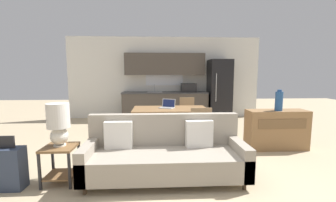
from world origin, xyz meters
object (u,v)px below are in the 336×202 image
Objects in this scene: couch at (165,154)px; side_table at (60,158)px; dining_chair_far_right at (188,112)px; laptop at (168,106)px; table_lamp at (58,122)px; credenza at (276,129)px; vase at (279,101)px; refrigerator at (219,90)px; dining_chair_near_right at (200,126)px; dining_table at (170,111)px; suitcase at (6,168)px.

couch reaches higher than side_table.
laptop is at bearing -134.88° from dining_chair_far_right.
credenza is (3.72, 1.20, -0.46)m from table_lamp.
vase is at bearing 25.50° from couch.
refrigerator is at bearing 76.13° from laptop.
dining_chair_near_right is 1.07m from laptop.
laptop is (1.58, 2.04, 0.42)m from side_table.
table_lamp reaches higher than side_table.
table_lamp is (-1.64, -1.93, 0.19)m from dining_table.
refrigerator is 3.03m from credenza.
vase is at bearing -52.21° from dining_chair_far_right.
credenza is 4.55m from suitcase.
suitcase is at bearing -173.57° from couch.
dining_chair_near_right is at bearing -29.44° from laptop.
side_table is 0.73× the size of suitcase.
dining_table is 3.11m from suitcase.
side_table is at bearing -134.29° from dining_chair_far_right.
vase is (3.70, 1.17, 0.63)m from side_table.
dining_table is at bearing -129.23° from dining_chair_far_right.
refrigerator reaches higher than dining_chair_far_right.
credenza is at bearing 5.15° from laptop.
vase is at bearing 16.88° from suitcase.
vase is at bearing 3.91° from laptop.
side_table is 0.50m from table_lamp.
vase is at bearing -103.71° from credenza.
dining_table is 1.90m from couch.
table_lamp is at bearing -101.83° from laptop.
refrigerator is 2.24× the size of dining_chair_far_right.
side_table is (-1.44, -0.09, 0.00)m from couch.
couch reaches higher than dining_table.
couch is at bearing -154.50° from vase.
table_lamp reaches higher than couch.
couch is (-1.95, -4.09, -0.63)m from refrigerator.
credenza is (3.71, 1.22, 0.05)m from side_table.
side_table is 0.60× the size of dining_chair_far_right.
laptop is at bearing 158.88° from credenza.
dining_table is 0.95m from dining_chair_near_right.
dining_chair_far_right and dining_chair_near_right have the same top height.
refrigerator reaches higher than table_lamp.
refrigerator is 5.41m from side_table.
table_lamp reaches higher than laptop.
credenza reaches higher than dining_table.
couch is 2.54m from credenza.
vase is 0.58× the size of suitcase.
laptop is at bearing 52.24° from side_table.
side_table is (-1.63, -1.95, -0.32)m from dining_table.
dining_table is at bearing -33.88° from laptop.
dining_table is at bearing 83.95° from couch.
refrigerator reaches higher than dining_chair_near_right.
dining_chair_near_right is (2.16, 1.19, 0.15)m from side_table.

